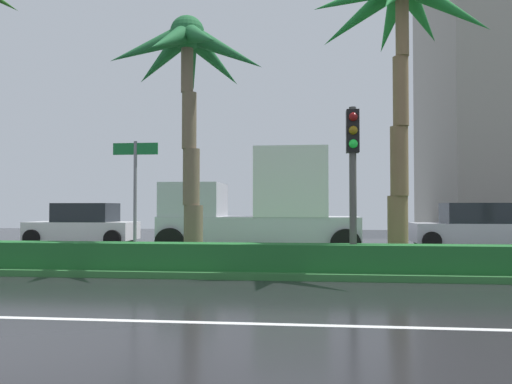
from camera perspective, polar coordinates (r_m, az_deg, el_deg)
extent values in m
cube|color=black|center=(14.48, -8.44, -8.11)|extent=(90.00, 42.00, 0.10)
cube|color=white|center=(7.98, -21.61, -13.03)|extent=(81.00, 0.14, 0.01)
cube|color=#2D6B33|center=(13.51, -9.52, -8.05)|extent=(85.50, 4.00, 0.15)
cube|color=#1E6028|center=(12.13, -11.32, -7.00)|extent=(76.50, 0.70, 0.60)
cylinder|color=brown|center=(13.42, -7.02, -4.62)|extent=(0.50, 0.50, 1.47)
cylinder|color=brown|center=(13.41, -7.25, 1.68)|extent=(0.44, 0.44, 1.47)
cylinder|color=brown|center=(13.56, -7.47, 7.91)|extent=(0.38, 0.38, 1.47)
cylinder|color=brown|center=(13.88, -7.70, 13.93)|extent=(0.32, 0.32, 1.47)
sphere|color=#1F5F31|center=(14.12, -7.69, 17.21)|extent=(0.90, 0.90, 0.90)
cone|color=#1F5F31|center=(13.89, -3.52, 15.54)|extent=(2.25, 0.80, 1.42)
cone|color=#1F5F31|center=(14.59, -4.77, 14.49)|extent=(1.71, 2.10, 1.51)
cone|color=#1F5F31|center=(14.87, -7.31, 14.11)|extent=(0.86, 2.22, 1.54)
cone|color=#1F5F31|center=(14.65, -10.35, 14.44)|extent=(2.14, 1.65, 1.51)
cone|color=#1F5F31|center=(13.80, -11.79, 15.61)|extent=(2.21, 1.50, 1.45)
cone|color=#1F5F31|center=(13.14, -9.50, 16.46)|extent=(0.94, 2.26, 1.46)
cone|color=#1F5F31|center=(13.09, -6.27, 16.89)|extent=(1.65, 2.18, 1.32)
cylinder|color=brown|center=(13.05, 15.57, -4.16)|extent=(0.50, 0.50, 1.70)
cylinder|color=brown|center=(13.01, 15.72, 3.34)|extent=(0.44, 0.44, 1.70)
cylinder|color=brown|center=(13.20, 15.87, 10.76)|extent=(0.38, 0.38, 1.70)
cylinder|color=brown|center=(13.59, 16.02, 17.86)|extent=(0.32, 0.32, 1.70)
cone|color=#1F7831|center=(13.97, 20.46, 18.88)|extent=(2.41, 0.67, 1.69)
cone|color=#1F7831|center=(14.75, 17.81, 18.40)|extent=(1.80, 2.38, 1.40)
cone|color=#1F7831|center=(14.73, 14.79, 18.06)|extent=(0.81, 2.48, 1.55)
cone|color=#1F7831|center=(14.09, 11.66, 18.76)|extent=(2.37, 1.66, 1.64)
cylinder|color=#4C4C47|center=(11.64, 10.78, 0.37)|extent=(0.16, 0.16, 3.68)
cube|color=black|center=(11.76, 10.75, 6.67)|extent=(0.28, 0.32, 0.96)
sphere|color=maroon|center=(11.64, 10.80, 8.26)|extent=(0.20, 0.20, 0.20)
sphere|color=#7F600F|center=(11.59, 10.81, 6.80)|extent=(0.20, 0.20, 0.20)
sphere|color=#1EEA3F|center=(11.55, 10.82, 5.32)|extent=(0.20, 0.20, 0.20)
cylinder|color=slate|center=(12.48, -13.36, -1.31)|extent=(0.08, 0.08, 3.00)
cube|color=#146B2D|center=(12.55, -13.32, 4.72)|extent=(1.10, 0.03, 0.28)
cube|color=white|center=(22.00, -18.85, -4.11)|extent=(4.30, 1.76, 0.72)
cube|color=#1E2328|center=(21.91, -18.48, -2.18)|extent=(2.30, 1.58, 0.76)
cylinder|color=black|center=(21.98, -23.77, -4.74)|extent=(0.68, 0.22, 0.68)
cylinder|color=black|center=(23.55, -21.57, -4.54)|extent=(0.68, 0.22, 0.68)
cylinder|color=black|center=(20.53, -15.74, -5.05)|extent=(0.68, 0.22, 0.68)
cylinder|color=black|center=(22.21, -13.99, -4.79)|extent=(0.68, 0.22, 0.68)
cube|color=silver|center=(16.79, 0.44, -4.28)|extent=(6.40, 2.30, 0.90)
cube|color=silver|center=(17.13, -6.90, -0.87)|extent=(1.90, 2.21, 1.10)
cube|color=silver|center=(16.71, 4.03, 1.02)|extent=(2.30, 2.35, 2.20)
cylinder|color=black|center=(16.16, -9.60, -5.61)|extent=(0.92, 0.30, 0.92)
cylinder|color=black|center=(18.42, -7.60, -5.12)|extent=(0.92, 0.30, 0.92)
cylinder|color=black|center=(15.59, 9.98, -5.76)|extent=(0.92, 0.30, 0.92)
cylinder|color=black|center=(17.92, 9.49, -5.21)|extent=(0.92, 0.30, 0.92)
cube|color=silver|center=(20.82, 22.94, -4.21)|extent=(4.30, 1.76, 0.72)
cube|color=#1E2328|center=(20.85, 23.31, -2.17)|extent=(2.30, 1.58, 0.76)
cylinder|color=black|center=(19.55, 19.05, -5.19)|extent=(0.68, 0.22, 0.68)
cylinder|color=black|center=(21.31, 17.97, -4.90)|extent=(0.68, 0.22, 0.68)
cylinder|color=black|center=(22.21, 26.37, -4.67)|extent=(0.68, 0.22, 0.68)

